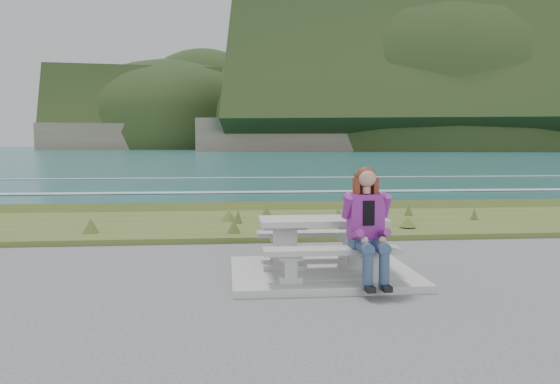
% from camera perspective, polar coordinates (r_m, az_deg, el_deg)
% --- Properties ---
extents(concrete_slab, '(2.60, 2.10, 0.10)m').
position_cam_1_polar(concrete_slab, '(7.97, 4.43, -8.44)').
color(concrete_slab, gray).
rests_on(concrete_slab, ground).
extents(picnic_table, '(1.80, 0.75, 0.75)m').
position_cam_1_polar(picnic_table, '(7.85, 4.46, -3.94)').
color(picnic_table, gray).
rests_on(picnic_table, concrete_slab).
extents(bench_landward, '(1.80, 0.35, 0.45)m').
position_cam_1_polar(bench_landward, '(7.21, 5.42, -6.63)').
color(bench_landward, gray).
rests_on(bench_landward, concrete_slab).
extents(bench_seaward, '(1.80, 0.35, 0.45)m').
position_cam_1_polar(bench_seaward, '(8.57, 3.63, -4.76)').
color(bench_seaward, gray).
rests_on(bench_seaward, concrete_slab).
extents(grass_verge, '(160.00, 4.50, 0.22)m').
position_cam_1_polar(grass_verge, '(12.85, 0.54, -3.51)').
color(grass_verge, '#355520').
rests_on(grass_verge, ground).
extents(shore_drop, '(160.00, 0.80, 2.20)m').
position_cam_1_polar(shore_drop, '(15.71, -0.58, -1.95)').
color(shore_drop, brown).
rests_on(shore_drop, ground).
extents(ocean, '(1600.00, 1600.00, 0.09)m').
position_cam_1_polar(ocean, '(32.96, -3.19, -1.35)').
color(ocean, '#1F5659').
rests_on(ocean, ground).
extents(headland_range, '(729.83, 363.95, 182.25)m').
position_cam_1_polar(headland_range, '(449.15, 19.80, 5.73)').
color(headland_range, brown).
rests_on(headland_range, ground).
extents(seated_woman, '(0.47, 0.79, 1.51)m').
position_cam_1_polar(seated_woman, '(7.14, 9.30, -5.11)').
color(seated_woman, '#324A70').
rests_on(seated_woman, concrete_slab).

